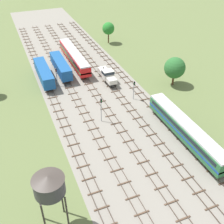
{
  "coord_description": "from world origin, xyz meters",
  "views": [
    {
      "loc": [
        -18.12,
        7.69,
        34.59
      ],
      "look_at": [
        0.0,
        51.73,
        1.5
      ],
      "focal_mm": 44.47,
      "sensor_mm": 36.0,
      "label": 1
    }
  ],
  "objects_px": {
    "water_tower": "(49,185)",
    "passenger_coach_centre_right_near": "(186,129)",
    "signal_post_near": "(56,75)",
    "freight_boxcar_left_far": "(61,66)",
    "shunter_loco_centre_mid": "(107,75)",
    "passenger_coach_centre_left_farther": "(74,56)",
    "signal_post_nearest": "(101,107)",
    "signal_post_mid": "(134,88)",
    "freight_boxcar_far_left_midfar": "(44,73)"
  },
  "relations": [
    {
      "from": "passenger_coach_centre_right_near",
      "to": "shunter_loco_centre_mid",
      "type": "relative_size",
      "value": 2.6
    },
    {
      "from": "freight_boxcar_far_left_midfar",
      "to": "passenger_coach_centre_left_farther",
      "type": "distance_m",
      "value": 11.98
    },
    {
      "from": "shunter_loco_centre_mid",
      "to": "freight_boxcar_left_far",
      "type": "height_order",
      "value": "freight_boxcar_left_far"
    },
    {
      "from": "freight_boxcar_far_left_midfar",
      "to": "signal_post_nearest",
      "type": "xyz_separation_m",
      "value": [
        7.44,
        -21.97,
        1.1
      ]
    },
    {
      "from": "shunter_loco_centre_mid",
      "to": "signal_post_mid",
      "type": "height_order",
      "value": "signal_post_mid"
    },
    {
      "from": "passenger_coach_centre_left_farther",
      "to": "signal_post_nearest",
      "type": "xyz_separation_m",
      "value": [
        -2.48,
        -28.67,
        0.94
      ]
    },
    {
      "from": "passenger_coach_centre_left_farther",
      "to": "water_tower",
      "type": "distance_m",
      "value": 51.58
    },
    {
      "from": "passenger_coach_centre_right_near",
      "to": "water_tower",
      "type": "bearing_deg",
      "value": -162.65
    },
    {
      "from": "shunter_loco_centre_mid",
      "to": "signal_post_nearest",
      "type": "distance_m",
      "value": 17.24
    },
    {
      "from": "shunter_loco_centre_mid",
      "to": "signal_post_nearest",
      "type": "bearing_deg",
      "value": -115.7
    },
    {
      "from": "shunter_loco_centre_mid",
      "to": "signal_post_near",
      "type": "xyz_separation_m",
      "value": [
        -12.41,
        2.77,
        1.15
      ]
    },
    {
      "from": "passenger_coach_centre_right_near",
      "to": "freight_boxcar_left_far",
      "type": "bearing_deg",
      "value": 112.49
    },
    {
      "from": "signal_post_nearest",
      "to": "freight_boxcar_left_far",
      "type": "bearing_deg",
      "value": 95.79
    },
    {
      "from": "signal_post_nearest",
      "to": "freight_boxcar_far_left_midfar",
      "type": "bearing_deg",
      "value": 108.71
    },
    {
      "from": "signal_post_nearest",
      "to": "signal_post_mid",
      "type": "height_order",
      "value": "signal_post_nearest"
    },
    {
      "from": "passenger_coach_centre_left_farther",
      "to": "signal_post_mid",
      "type": "xyz_separation_m",
      "value": [
        7.45,
        -23.45,
        0.46
      ]
    },
    {
      "from": "shunter_loco_centre_mid",
      "to": "water_tower",
      "type": "bearing_deg",
      "value": -121.42
    },
    {
      "from": "water_tower",
      "to": "passenger_coach_centre_right_near",
      "type": "bearing_deg",
      "value": 17.35
    },
    {
      "from": "signal_post_nearest",
      "to": "signal_post_near",
      "type": "distance_m",
      "value": 18.91
    },
    {
      "from": "passenger_coach_centre_left_farther",
      "to": "freight_boxcar_left_far",
      "type": "bearing_deg",
      "value": -139.2
    },
    {
      "from": "shunter_loco_centre_mid",
      "to": "passenger_coach_centre_left_farther",
      "type": "xyz_separation_m",
      "value": [
        -4.96,
        13.2,
        0.6
      ]
    },
    {
      "from": "freight_boxcar_left_far",
      "to": "signal_post_near",
      "type": "distance_m",
      "value": 6.68
    },
    {
      "from": "passenger_coach_centre_right_near",
      "to": "freight_boxcar_left_far",
      "type": "distance_m",
      "value": 38.92
    },
    {
      "from": "freight_boxcar_far_left_midfar",
      "to": "signal_post_near",
      "type": "height_order",
      "value": "signal_post_near"
    },
    {
      "from": "shunter_loco_centre_mid",
      "to": "signal_post_near",
      "type": "bearing_deg",
      "value": 167.42
    },
    {
      "from": "freight_boxcar_far_left_midfar",
      "to": "water_tower",
      "type": "relative_size",
      "value": 1.48
    },
    {
      "from": "passenger_coach_centre_left_farther",
      "to": "signal_post_near",
      "type": "height_order",
      "value": "signal_post_near"
    },
    {
      "from": "freight_boxcar_far_left_midfar",
      "to": "signal_post_mid",
      "type": "bearing_deg",
      "value": -43.96
    },
    {
      "from": "signal_post_nearest",
      "to": "shunter_loco_centre_mid",
      "type": "bearing_deg",
      "value": 64.3
    },
    {
      "from": "shunter_loco_centre_mid",
      "to": "freight_boxcar_far_left_midfar",
      "type": "relative_size",
      "value": 0.6
    },
    {
      "from": "water_tower",
      "to": "signal_post_mid",
      "type": "xyz_separation_m",
      "value": [
        24.07,
        25.08,
        -4.84
      ]
    },
    {
      "from": "shunter_loco_centre_mid",
      "to": "water_tower",
      "type": "height_order",
      "value": "water_tower"
    },
    {
      "from": "freight_boxcar_far_left_midfar",
      "to": "passenger_coach_centre_right_near",
      "type": "bearing_deg",
      "value": -59.38
    },
    {
      "from": "passenger_coach_centre_left_farther",
      "to": "water_tower",
      "type": "bearing_deg",
      "value": -108.91
    },
    {
      "from": "signal_post_nearest",
      "to": "passenger_coach_centre_right_near",
      "type": "bearing_deg",
      "value": -42.99
    },
    {
      "from": "signal_post_nearest",
      "to": "signal_post_mid",
      "type": "distance_m",
      "value": 11.23
    },
    {
      "from": "shunter_loco_centre_mid",
      "to": "water_tower",
      "type": "xyz_separation_m",
      "value": [
        -21.59,
        -35.33,
        5.91
      ]
    },
    {
      "from": "passenger_coach_centre_left_farther",
      "to": "shunter_loco_centre_mid",
      "type": "bearing_deg",
      "value": -69.4
    },
    {
      "from": "shunter_loco_centre_mid",
      "to": "freight_boxcar_left_far",
      "type": "relative_size",
      "value": 0.6
    },
    {
      "from": "water_tower",
      "to": "signal_post_near",
      "type": "xyz_separation_m",
      "value": [
        9.18,
        38.1,
        -4.76
      ]
    },
    {
      "from": "passenger_coach_centre_right_near",
      "to": "freight_boxcar_left_far",
      "type": "xyz_separation_m",
      "value": [
        -14.88,
        35.96,
        -0.16
      ]
    },
    {
      "from": "freight_boxcar_left_far",
      "to": "water_tower",
      "type": "xyz_separation_m",
      "value": [
        -11.67,
        -44.26,
        5.47
      ]
    },
    {
      "from": "signal_post_near",
      "to": "signal_post_mid",
      "type": "relative_size",
      "value": 1.03
    },
    {
      "from": "passenger_coach_centre_right_near",
      "to": "signal_post_mid",
      "type": "height_order",
      "value": "signal_post_mid"
    },
    {
      "from": "water_tower",
      "to": "signal_post_mid",
      "type": "distance_m",
      "value": 35.1
    },
    {
      "from": "passenger_coach_centre_left_farther",
      "to": "signal_post_nearest",
      "type": "relative_size",
      "value": 3.92
    },
    {
      "from": "freight_boxcar_left_far",
      "to": "signal_post_mid",
      "type": "height_order",
      "value": "signal_post_mid"
    },
    {
      "from": "passenger_coach_centre_right_near",
      "to": "signal_post_near",
      "type": "xyz_separation_m",
      "value": [
        -17.37,
        29.81,
        0.54
      ]
    },
    {
      "from": "signal_post_nearest",
      "to": "signal_post_near",
      "type": "relative_size",
      "value": 1.14
    },
    {
      "from": "freight_boxcar_far_left_midfar",
      "to": "signal_post_nearest",
      "type": "relative_size",
      "value": 2.49
    }
  ]
}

